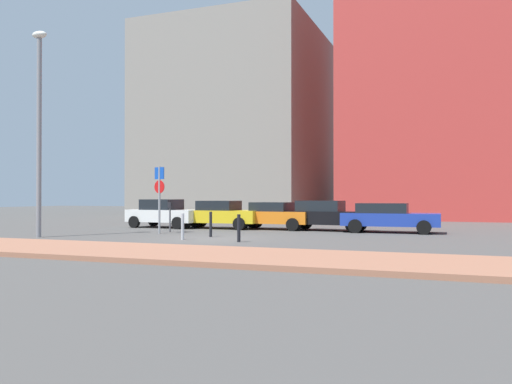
{
  "coord_description": "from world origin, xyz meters",
  "views": [
    {
      "loc": [
        9.28,
        -19.03,
        1.69
      ],
      "look_at": [
        0.63,
        3.53,
        1.91
      ],
      "focal_mm": 36.81,
      "sensor_mm": 36.0,
      "label": 1
    }
  ],
  "objects": [
    {
      "name": "ground_plane",
      "position": [
        0.0,
        0.0,
        0.0
      ],
      "size": [
        120.0,
        120.0,
        0.0
      ],
      "primitive_type": "plane",
      "color": "#4C4947"
    },
    {
      "name": "sidewalk_brick",
      "position": [
        0.0,
        -5.91,
        0.07
      ],
      "size": [
        40.0,
        3.84,
        0.14
      ],
      "primitive_type": "cube",
      "color": "#9E664C",
      "rests_on": "ground"
    },
    {
      "name": "parked_car_white",
      "position": [
        -5.66,
        5.91,
        0.79
      ],
      "size": [
        4.22,
        2.2,
        1.54
      ],
      "color": "white",
      "rests_on": "ground"
    },
    {
      "name": "parked_car_yellow",
      "position": [
        -2.53,
        6.3,
        0.76
      ],
      "size": [
        4.58,
        2.08,
        1.48
      ],
      "color": "gold",
      "rests_on": "ground"
    },
    {
      "name": "parked_car_orange",
      "position": [
        0.41,
        6.61,
        0.74
      ],
      "size": [
        4.11,
        2.21,
        1.4
      ],
      "color": "orange",
      "rests_on": "ground"
    },
    {
      "name": "parked_car_black",
      "position": [
        3.2,
        6.57,
        0.78
      ],
      "size": [
        4.3,
        2.07,
        1.49
      ],
      "color": "black",
      "rests_on": "ground"
    },
    {
      "name": "parked_car_blue",
      "position": [
        6.28,
        6.21,
        0.74
      ],
      "size": [
        4.51,
        1.95,
        1.38
      ],
      "color": "#1E389E",
      "rests_on": "ground"
    },
    {
      "name": "parking_sign_post",
      "position": [
        -3.47,
        1.84,
        1.94
      ],
      "size": [
        0.59,
        0.15,
        3.07
      ],
      "color": "gray",
      "rests_on": "ground"
    },
    {
      "name": "parking_meter",
      "position": [
        -3.49,
        2.83,
        0.93
      ],
      "size": [
        0.18,
        0.14,
        1.43
      ],
      "color": "#4C4C51",
      "rests_on": "ground"
    },
    {
      "name": "street_lamp",
      "position": [
        -6.97,
        -1.91,
        4.95
      ],
      "size": [
        0.7,
        0.36,
        8.6
      ],
      "color": "gray",
      "rests_on": "ground"
    },
    {
      "name": "traffic_bollard_near",
      "position": [
        -0.77,
        -0.85,
        0.52
      ],
      "size": [
        0.12,
        0.12,
        1.04
      ],
      "primitive_type": "cylinder",
      "color": "#B7B7BC",
      "rests_on": "ground"
    },
    {
      "name": "traffic_bollard_mid",
      "position": [
        1.69,
        -1.03,
        0.52
      ],
      "size": [
        0.13,
        0.13,
        1.03
      ],
      "primitive_type": "cylinder",
      "color": "black",
      "rests_on": "ground"
    },
    {
      "name": "traffic_bollard_far",
      "position": [
        -0.37,
        0.83,
        0.53
      ],
      "size": [
        0.12,
        0.12,
        1.06
      ],
      "primitive_type": "cylinder",
      "color": "black",
      "rests_on": "ground"
    },
    {
      "name": "building_colorful_midrise",
      "position": [
        10.64,
        27.61,
        11.29
      ],
      "size": [
        19.49,
        17.88,
        22.57
      ],
      "primitive_type": "cube",
      "color": "#BF3833",
      "rests_on": "ground"
    },
    {
      "name": "building_under_construction",
      "position": [
        -10.84,
        28.73,
        8.91
      ],
      "size": [
        15.71,
        15.84,
        17.82
      ],
      "primitive_type": "cube",
      "color": "gray",
      "rests_on": "ground"
    }
  ]
}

